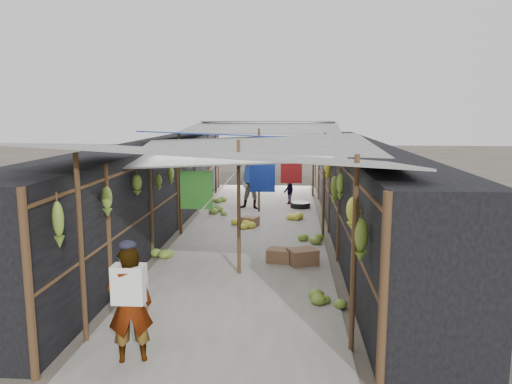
% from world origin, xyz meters
% --- Properties ---
extents(ground, '(80.00, 80.00, 0.00)m').
position_xyz_m(ground, '(0.00, 0.00, 0.00)').
color(ground, '#6B6356').
rests_on(ground, ground).
extents(aisle_slab, '(3.60, 16.00, 0.02)m').
position_xyz_m(aisle_slab, '(0.00, 6.50, 0.01)').
color(aisle_slab, '#9E998E').
rests_on(aisle_slab, ground).
extents(stall_left, '(1.40, 15.00, 2.30)m').
position_xyz_m(stall_left, '(-2.70, 6.50, 1.15)').
color(stall_left, black).
rests_on(stall_left, ground).
extents(stall_right, '(1.40, 15.00, 2.30)m').
position_xyz_m(stall_right, '(2.70, 6.50, 1.15)').
color(stall_right, black).
rests_on(stall_right, ground).
extents(crate_near, '(0.55, 0.47, 0.29)m').
position_xyz_m(crate_near, '(0.76, 3.80, 0.15)').
color(crate_near, '#906549').
rests_on(crate_near, ground).
extents(crate_mid, '(0.69, 0.63, 0.33)m').
position_xyz_m(crate_mid, '(1.24, 3.66, 0.17)').
color(crate_mid, '#906549').
rests_on(crate_mid, ground).
extents(crate_back, '(0.51, 0.47, 0.27)m').
position_xyz_m(crate_back, '(-0.11, 7.05, 0.13)').
color(crate_back, '#906549').
rests_on(crate_back, ground).
extents(black_basin, '(0.65, 0.65, 0.19)m').
position_xyz_m(black_basin, '(1.30, 9.73, 0.10)').
color(black_basin, black).
rests_on(black_basin, ground).
extents(vendor_elderly, '(0.63, 0.50, 1.51)m').
position_xyz_m(vendor_elderly, '(-0.99, -0.50, 0.75)').
color(vendor_elderly, silver).
rests_on(vendor_elderly, ground).
extents(shopper_blue, '(0.92, 0.78, 1.66)m').
position_xyz_m(shopper_blue, '(-0.28, 9.46, 0.83)').
color(shopper_blue, '#1D5193').
rests_on(shopper_blue, ground).
extents(vendor_seated, '(0.59, 0.74, 1.01)m').
position_xyz_m(vendor_seated, '(0.91, 10.36, 0.50)').
color(vendor_seated, '#504A45').
rests_on(vendor_seated, ground).
extents(market_canopy, '(5.62, 15.20, 2.77)m').
position_xyz_m(market_canopy, '(0.03, 6.83, 2.41)').
color(market_canopy, brown).
rests_on(market_canopy, ground).
extents(hanging_bananas, '(3.96, 13.82, 0.84)m').
position_xyz_m(hanging_bananas, '(0.08, 6.41, 1.69)').
color(hanging_bananas, olive).
rests_on(hanging_bananas, ground).
extents(floor_bananas, '(3.74, 9.39, 0.35)m').
position_xyz_m(floor_bananas, '(0.10, 5.93, 0.15)').
color(floor_bananas, olive).
rests_on(floor_bananas, ground).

